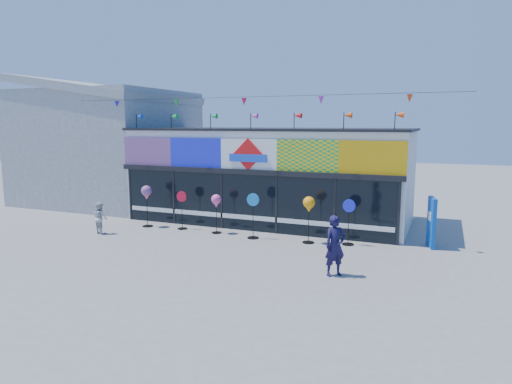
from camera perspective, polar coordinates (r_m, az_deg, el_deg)
The scene contains 12 objects.
ground at distance 15.58m, azimuth -5.98°, elevation -7.51°, with size 80.00×80.00×0.00m, color slate.
kite_shop at distance 20.51m, azimuth 1.88°, elevation 2.25°, with size 16.00×5.70×5.31m.
neighbour_building at distance 26.51m, azimuth -18.01°, elevation 5.77°, with size 8.18×7.20×6.87m.
blue_sign at distance 17.11m, azimuth 21.09°, elevation -3.54°, with size 0.34×0.89×1.76m.
spinner_0 at distance 19.57m, azimuth -13.52°, elevation -0.22°, with size 0.44×0.44×1.74m.
spinner_1 at distance 18.91m, azimuth -9.25°, elevation -2.12°, with size 0.44×0.40×1.57m.
spinner_2 at distance 17.97m, azimuth -4.99°, elevation -1.27°, with size 0.39×0.39×1.55m.
spinner_3 at distance 17.15m, azimuth -0.37°, elevation -2.84°, with size 0.48×0.44×1.72m.
spinner_4 at distance 16.51m, azimuth 6.63°, elevation -1.73°, with size 0.43×0.43×1.71m.
spinner_5 at distance 16.57m, azimuth 11.50°, elevation -3.55°, with size 0.46×0.42×1.65m.
adult_man at distance 13.19m, azimuth 9.86°, elevation -6.65°, with size 0.63×0.42×1.74m, color #151136.
child at distance 19.00m, azimuth -18.90°, elevation -3.08°, with size 0.60×0.35×1.24m, color silver.
Camera 1 is at (7.21, -13.13, 4.30)m, focal length 32.00 mm.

